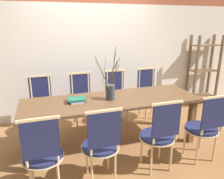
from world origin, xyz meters
TOP-DOWN VIEW (x-y plane):
  - ground_plane at (0.00, 0.00)m, footprint 16.00×16.00m
  - wall_rear at (0.00, 1.32)m, footprint 12.00×0.06m
  - dining_table at (0.00, 0.00)m, footprint 2.64×0.85m
  - chair_near_leftend at (-1.03, -0.78)m, footprint 0.45×0.45m
  - chair_near_left at (-0.38, -0.78)m, footprint 0.45×0.45m
  - chair_near_center at (0.37, -0.78)m, footprint 0.45×0.45m
  - chair_near_right at (1.06, -0.78)m, footprint 0.45×0.45m
  - chair_far_leftend at (-1.02, 0.78)m, footprint 0.45×0.45m
  - chair_far_left at (-0.32, 0.78)m, footprint 0.45×0.45m
  - chair_far_center at (0.35, 0.78)m, footprint 0.45×0.45m
  - chair_far_right at (1.02, 0.78)m, footprint 0.45×0.45m
  - vase_centerpiece at (-0.03, -0.00)m, footprint 0.36×0.36m
  - book_stack at (-0.52, 0.04)m, footprint 0.26×0.20m
  - shelving_rack at (2.56, 1.10)m, footprint 0.67×0.32m

SIDE VIEW (x-z plane):
  - ground_plane at x=0.00m, z-range 0.00..0.00m
  - chair_near_leftend at x=-1.03m, z-range 0.03..1.02m
  - chair_near_left at x=-0.38m, z-range 0.03..1.02m
  - chair_near_center at x=0.37m, z-range 0.03..1.02m
  - chair_near_right at x=1.06m, z-range 0.03..1.02m
  - chair_far_leftend at x=-1.02m, z-range 0.03..1.02m
  - chair_far_left at x=-0.32m, z-range 0.03..1.02m
  - chair_far_center at x=0.35m, z-range 0.03..1.02m
  - chair_far_right at x=1.02m, z-range 0.03..1.02m
  - dining_table at x=0.00m, z-range 0.28..1.03m
  - book_stack at x=-0.52m, z-range 0.76..0.81m
  - shelving_rack at x=2.56m, z-range 0.00..1.58m
  - vase_centerpiece at x=-0.03m, z-range 0.50..1.27m
  - wall_rear at x=0.00m, z-range 0.00..3.20m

